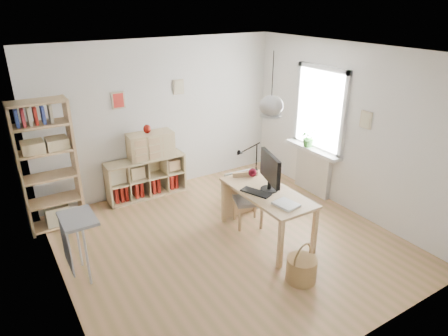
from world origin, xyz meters
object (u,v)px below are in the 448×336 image
storage_chest (244,195)px  desk (267,197)px  monitor (270,170)px  drawer_chest (151,145)px  cube_shelf (144,180)px  tall_bookshelf (47,162)px  chair (247,196)px

storage_chest → desk: bearing=-101.0°
monitor → drawer_chest: monitor is taller
cube_shelf → tall_bookshelf: 1.77m
cube_shelf → chair: bearing=-60.2°
tall_bookshelf → monitor: size_ratio=3.22×
desk → chair: (-0.01, 0.47, -0.19)m
desk → chair: 0.51m
desk → drawer_chest: size_ratio=1.92×
tall_bookshelf → drawer_chest: 1.74m
chair → drawer_chest: 1.98m
storage_chest → drawer_chest: bearing=138.6°
cube_shelf → chair: 2.03m
cube_shelf → tall_bookshelf: size_ratio=0.70×
desk → tall_bookshelf: 3.27m
monitor → drawer_chest: size_ratio=0.80×
desk → cube_shelf: size_ratio=1.07×
cube_shelf → tall_bookshelf: bearing=-169.8°
cube_shelf → drawer_chest: size_ratio=1.79×
tall_bookshelf → storage_chest: bearing=-18.8°
desk → storage_chest: (0.28, 0.97, -0.47)m
cube_shelf → storage_chest: (1.30, -1.26, -0.12)m
storage_chest → tall_bookshelf: bearing=166.3°
desk → storage_chest: size_ratio=2.34×
monitor → cube_shelf: bearing=132.3°
tall_bookshelf → monitor: tall_bookshelf is taller
cube_shelf → chair: (1.01, -1.76, 0.17)m
cube_shelf → desk: bearing=-65.4°
chair → storage_chest: 0.65m
chair → storage_chest: (0.30, 0.50, -0.29)m
storage_chest → drawer_chest: drawer_chest is taller
tall_bookshelf → desk: bearing=-37.0°
chair → monitor: monitor is taller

